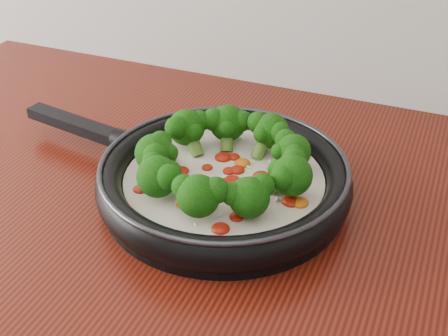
% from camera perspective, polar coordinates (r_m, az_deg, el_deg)
% --- Properties ---
extents(skillet, '(0.56, 0.40, 0.10)m').
position_cam_1_polar(skillet, '(0.81, -0.20, -0.75)').
color(skillet, black).
rests_on(skillet, counter).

